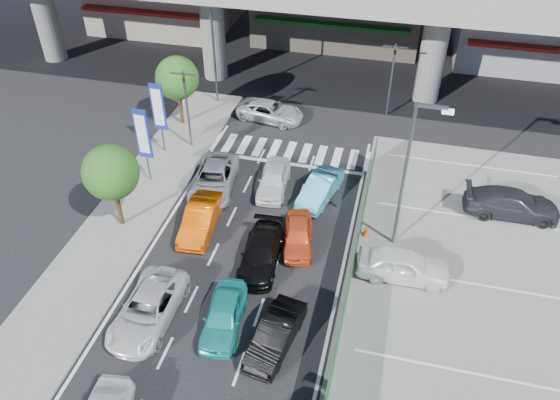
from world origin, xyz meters
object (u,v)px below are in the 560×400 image
(crossing_wagon_silver, at_px, (270,111))
(parked_sedan_white, at_px, (404,265))
(taxi_orange_left, at_px, (201,219))
(wagon_silver_front_left, at_px, (214,179))
(sedan_black_mid, at_px, (261,253))
(signboard_near, at_px, (143,136))
(sedan_white_front_mid, at_px, (274,179))
(parked_sedan_dgrey, at_px, (512,204))
(traffic_light_right, at_px, (393,62))
(street_lamp_right, at_px, (410,166))
(hatch_black_mid_right, at_px, (275,335))
(tree_far, at_px, (177,78))
(traffic_cone, at_px, (367,230))
(traffic_light_left, at_px, (185,91))
(sedan_white_mid_left, at_px, (148,309))
(taxi_orange_right, at_px, (298,235))
(tree_near, at_px, (111,173))
(street_lamp_left, at_px, (215,39))
(taxi_teal_mid, at_px, (224,315))
(signboard_far, at_px, (158,109))
(kei_truck_front_right, at_px, (320,188))

(crossing_wagon_silver, bearing_deg, parked_sedan_white, -134.37)
(taxi_orange_left, height_order, wagon_silver_front_left, same)
(sedan_black_mid, bearing_deg, signboard_near, 144.41)
(signboard_near, bearing_deg, sedan_white_front_mid, 7.53)
(parked_sedan_dgrey, bearing_deg, sedan_black_mid, 117.27)
(traffic_light_right, bearing_deg, parked_sedan_white, -82.19)
(street_lamp_right, height_order, wagon_silver_front_left, street_lamp_right)
(hatch_black_mid_right, xyz_separation_m, sedan_white_front_mid, (-2.75, 10.43, 0.03))
(tree_far, height_order, traffic_cone, tree_far)
(taxi_orange_left, relative_size, wagon_silver_front_left, 0.84)
(signboard_near, height_order, parked_sedan_dgrey, signboard_near)
(parked_sedan_dgrey, bearing_deg, traffic_cone, 114.30)
(signboard_near, xyz_separation_m, parked_sedan_dgrey, (20.10, 1.74, -2.28))
(hatch_black_mid_right, height_order, taxi_orange_left, taxi_orange_left)
(traffic_light_left, relative_size, hatch_black_mid_right, 1.34)
(traffic_light_left, xyz_separation_m, hatch_black_mid_right, (8.93, -13.48, -3.29))
(sedan_white_mid_left, relative_size, crossing_wagon_silver, 1.06)
(sedan_black_mid, bearing_deg, parked_sedan_white, 1.57)
(traffic_light_right, height_order, taxi_orange_right, traffic_light_right)
(traffic_light_left, xyz_separation_m, sedan_black_mid, (7.07, -8.96, -3.30))
(traffic_light_right, relative_size, signboard_near, 1.11)
(traffic_light_left, distance_m, tree_near, 8.06)
(tree_near, bearing_deg, parked_sedan_dgrey, 16.09)
(parked_sedan_white, distance_m, parked_sedan_dgrey, 8.03)
(taxi_orange_right, height_order, wagon_silver_front_left, wagon_silver_front_left)
(street_lamp_right, xyz_separation_m, parked_sedan_white, (0.42, -2.30, -3.97))
(traffic_cone, bearing_deg, wagon_silver_front_left, 167.68)
(traffic_light_left, height_order, tree_near, traffic_light_left)
(street_lamp_left, relative_size, taxi_orange_left, 1.91)
(signboard_near, bearing_deg, traffic_light_right, 40.91)
(sedan_white_mid_left, height_order, taxi_teal_mid, sedan_white_mid_left)
(street_lamp_right, xyz_separation_m, crossing_wagon_silver, (-9.37, 10.53, -4.14))
(traffic_light_right, xyz_separation_m, taxi_teal_mid, (-5.16, -20.04, -3.27))
(street_lamp_right, height_order, tree_far, street_lamp_right)
(hatch_black_mid_right, distance_m, sedan_white_front_mid, 10.78)
(sedan_white_mid_left, height_order, hatch_black_mid_right, sedan_white_mid_left)
(street_lamp_left, bearing_deg, signboard_near, -94.99)
(taxi_teal_mid, relative_size, sedan_black_mid, 0.89)
(traffic_light_left, distance_m, parked_sedan_dgrey, 19.49)
(signboard_far, xyz_separation_m, parked_sedan_white, (15.20, -7.29, -2.26))
(crossing_wagon_silver, bearing_deg, taxi_orange_right, -150.76)
(sedan_black_mid, bearing_deg, crossing_wagon_silver, 98.75)
(tree_far, bearing_deg, kei_truck_front_right, -28.55)
(hatch_black_mid_right, bearing_deg, signboard_near, 146.08)
(signboard_far, height_order, tree_near, tree_near)
(hatch_black_mid_right, height_order, wagon_silver_front_left, wagon_silver_front_left)
(tree_near, xyz_separation_m, taxi_teal_mid, (7.34, -5.04, -2.72))
(traffic_light_right, xyz_separation_m, traffic_cone, (0.11, -12.83, -3.52))
(kei_truck_front_right, relative_size, parked_sedan_white, 0.91)
(wagon_silver_front_left, bearing_deg, traffic_light_left, 118.73)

